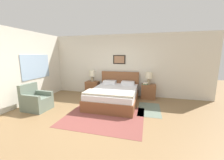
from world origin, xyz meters
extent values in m
plane|color=olive|center=(0.00, 0.00, 0.00)|extent=(16.00, 16.00, 0.00)
cube|color=silver|center=(0.00, 2.80, 1.30)|extent=(7.89, 0.06, 2.60)
cube|color=black|center=(0.22, 2.76, 1.55)|extent=(0.53, 0.02, 0.38)
cube|color=#9E7051|center=(0.22, 2.75, 1.55)|extent=(0.44, 0.00, 0.30)
cube|color=silver|center=(-2.77, 1.39, 1.30)|extent=(0.06, 5.17, 2.60)
cube|color=#9EBCDB|center=(-2.73, 1.30, 1.30)|extent=(0.02, 1.34, 0.91)
cube|color=brown|center=(0.26, 0.46, 0.00)|extent=(2.22, 1.84, 0.01)
cube|color=slate|center=(1.52, 1.34, 0.00)|extent=(0.70, 1.24, 0.01)
cube|color=brown|center=(0.26, 1.62, 0.14)|extent=(1.62, 2.18, 0.28)
cube|color=brown|center=(0.26, 0.57, 0.32)|extent=(1.62, 0.06, 0.08)
cube|color=silver|center=(0.26, 1.62, 0.41)|extent=(1.55, 2.09, 0.26)
cube|color=brown|center=(0.26, 2.68, 0.79)|extent=(1.62, 0.06, 0.50)
cube|color=#B2A893|center=(0.26, 0.94, 0.57)|extent=(1.59, 0.61, 0.06)
cube|color=silver|center=(-0.12, 2.45, 0.61)|extent=(0.52, 0.32, 0.14)
cube|color=silver|center=(0.65, 2.45, 0.61)|extent=(0.52, 0.32, 0.14)
cube|color=slate|center=(-1.99, 0.41, 0.21)|extent=(0.78, 0.68, 0.42)
cube|color=slate|center=(-2.31, 0.42, 0.63)|extent=(0.14, 0.65, 0.42)
cube|color=slate|center=(-1.98, 0.69, 0.49)|extent=(0.76, 0.13, 0.14)
cube|color=slate|center=(-2.00, 0.14, 0.49)|extent=(0.76, 0.13, 0.14)
cube|color=brown|center=(-0.95, 2.52, 0.29)|extent=(0.56, 0.40, 0.59)
sphere|color=#332D28|center=(-0.95, 2.31, 0.46)|extent=(0.02, 0.02, 0.02)
cube|color=brown|center=(1.48, 2.52, 0.29)|extent=(0.56, 0.40, 0.59)
sphere|color=#332D28|center=(1.48, 2.31, 0.46)|extent=(0.02, 0.02, 0.02)
cylinder|color=gray|center=(-0.94, 2.52, 0.68)|extent=(0.13, 0.13, 0.19)
cylinder|color=gray|center=(-0.94, 2.52, 0.80)|extent=(0.02, 0.02, 0.06)
cylinder|color=beige|center=(-0.94, 2.52, 0.96)|extent=(0.26, 0.26, 0.25)
cylinder|color=gray|center=(1.47, 2.52, 0.68)|extent=(0.13, 0.13, 0.19)
cylinder|color=gray|center=(1.47, 2.52, 0.80)|extent=(0.02, 0.02, 0.06)
cylinder|color=beige|center=(1.47, 2.52, 0.96)|extent=(0.26, 0.26, 0.25)
cube|color=#4C7551|center=(1.35, 2.48, 0.60)|extent=(0.24, 0.27, 0.03)
cube|color=beige|center=(1.35, 2.48, 0.63)|extent=(0.17, 0.26, 0.03)
cube|color=silver|center=(1.35, 2.48, 0.66)|extent=(0.20, 0.24, 0.03)
camera|label=1|loc=(1.42, -3.06, 1.75)|focal=22.00mm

